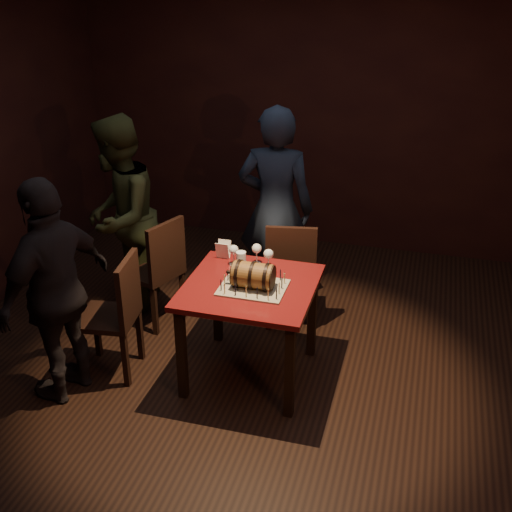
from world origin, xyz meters
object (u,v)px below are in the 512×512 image
(barrel_cake, at_px, (253,275))
(person_back, at_px, (276,209))
(pint_of_ale, at_px, (241,262))
(chair_left_front, at_px, (117,310))
(wine_glass_left, at_px, (234,251))
(chair_back, at_px, (291,269))
(wine_glass_mid, at_px, (257,249))
(person_left_front, at_px, (56,291))
(wine_glass_right, at_px, (268,255))
(pub_table, at_px, (250,298))
(person_left_rear, at_px, (120,217))
(chair_left_rear, at_px, (159,267))

(barrel_cake, xyz_separation_m, person_back, (-0.13, 1.16, 0.03))
(pint_of_ale, height_order, chair_left_front, chair_left_front)
(wine_glass_left, xyz_separation_m, chair_back, (0.32, 0.49, -0.35))
(barrel_cake, relative_size, wine_glass_left, 2.09)
(wine_glass_mid, bearing_deg, person_left_front, -143.16)
(wine_glass_right, height_order, person_back, person_back)
(pint_of_ale, bearing_deg, barrel_cake, -56.27)
(pub_table, distance_m, wine_glass_right, 0.35)
(wine_glass_right, bearing_deg, pint_of_ale, -157.95)
(pint_of_ale, relative_size, person_left_front, 0.09)
(person_left_rear, bearing_deg, wine_glass_right, 65.00)
(pint_of_ale, distance_m, person_left_front, 1.29)
(barrel_cake, bearing_deg, chair_back, 83.62)
(pub_table, relative_size, chair_left_front, 0.97)
(wine_glass_left, distance_m, person_left_front, 1.27)
(barrel_cake, distance_m, chair_left_front, 1.03)
(pub_table, bearing_deg, pint_of_ale, 122.84)
(wine_glass_mid, bearing_deg, chair_left_front, -148.18)
(barrel_cake, relative_size, person_back, 0.19)
(chair_back, relative_size, person_left_rear, 0.55)
(chair_left_rear, bearing_deg, pint_of_ale, -21.49)
(wine_glass_mid, bearing_deg, pub_table, -82.31)
(barrel_cake, relative_size, chair_left_front, 0.36)
(wine_glass_mid, height_order, chair_left_rear, chair_left_rear)
(wine_glass_left, bearing_deg, chair_left_front, -146.56)
(wine_glass_mid, xyz_separation_m, pint_of_ale, (-0.08, -0.14, -0.04))
(chair_back, height_order, person_back, person_back)
(barrel_cake, bearing_deg, wine_glass_left, 127.33)
(pint_of_ale, xyz_separation_m, person_left_rear, (-1.20, 0.48, 0.02))
(barrel_cake, height_order, wine_glass_left, barrel_cake)
(pub_table, distance_m, person_back, 1.14)
(person_back, bearing_deg, person_left_rear, 16.52)
(person_back, height_order, person_left_rear, person_back)
(barrel_cake, xyz_separation_m, wine_glass_right, (0.03, 0.31, 0.02))
(wine_glass_left, xyz_separation_m, wine_glass_mid, (0.16, 0.07, -0.00))
(wine_glass_right, relative_size, person_left_front, 0.10)
(chair_back, height_order, person_left_front, person_left_front)
(chair_back, bearing_deg, pint_of_ale, -113.31)
(wine_glass_mid, height_order, chair_back, chair_back)
(wine_glass_left, relative_size, chair_back, 0.17)
(person_left_rear, height_order, person_left_front, person_left_rear)
(wine_glass_right, bearing_deg, chair_left_rear, 166.26)
(wine_glass_mid, bearing_deg, pint_of_ale, -118.30)
(wine_glass_left, bearing_deg, wine_glass_right, -0.05)
(wine_glass_mid, bearing_deg, barrel_cake, -78.13)
(barrel_cake, height_order, person_left_rear, person_left_rear)
(chair_left_front, bearing_deg, pub_table, 13.26)
(pint_of_ale, distance_m, person_back, 0.93)
(wine_glass_mid, xyz_separation_m, wine_glass_right, (0.11, -0.07, 0.00))
(chair_back, distance_m, chair_left_front, 1.43)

